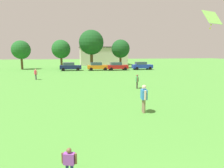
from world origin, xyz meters
TOP-DOWN VIEW (x-y plane):
  - ground_plane at (0.00, 30.00)m, footprint 160.00×160.00m
  - child_kite_flyer at (-2.37, 3.50)m, footprint 0.46×0.26m
  - adult_bystander at (2.10, 9.69)m, footprint 0.38×0.84m
  - bystander_near_trees at (-7.37, 27.20)m, footprint 0.46×0.66m
  - bystander_midfield at (4.29, 18.08)m, footprint 0.35×0.69m
  - kite at (6.68, 9.98)m, footprint 1.52×1.06m
  - parked_car_navy_0 at (-2.94, 40.57)m, footprint 4.30×2.02m
  - parked_car_orange_1 at (2.61, 40.19)m, footprint 4.30×2.02m
  - parked_car_red_2 at (6.71, 39.73)m, footprint 4.30×2.02m
  - parked_car_blue_3 at (12.27, 40.21)m, footprint 4.30×2.02m
  - tree_far_left at (-13.37, 45.52)m, footprint 4.01×4.01m
  - tree_left at (-4.94, 45.75)m, footprint 4.17×4.17m
  - tree_right at (1.89, 45.66)m, footprint 5.64×5.64m
  - tree_far_right at (8.74, 45.53)m, footprint 4.29×4.29m
  - house_left at (6.34, 58.86)m, footprint 13.90×8.55m

SIDE VIEW (x-z plane):
  - ground_plane at x=0.00m, z-range 0.00..0.00m
  - child_kite_flyer at x=-2.37m, z-range 0.09..1.09m
  - parked_car_navy_0 at x=-2.94m, z-range 0.02..1.70m
  - parked_car_orange_1 at x=2.61m, z-range 0.02..1.70m
  - parked_car_red_2 at x=6.71m, z-range 0.02..1.70m
  - parked_car_blue_3 at x=12.27m, z-range 0.02..1.70m
  - bystander_midfield at x=4.29m, z-range 0.14..1.61m
  - bystander_near_trees at x=-7.37m, z-range 0.14..1.65m
  - adult_bystander at x=2.10m, z-range 0.17..1.93m
  - house_left at x=6.34m, z-range 0.01..5.29m
  - tree_far_left at x=-13.37m, z-range 1.09..7.35m
  - tree_left at x=-4.94m, z-range 1.14..7.63m
  - tree_far_right at x=8.74m, z-range 1.17..7.86m
  - tree_right at x=1.89m, z-range 1.54..10.33m
  - kite at x=6.68m, z-range 5.36..6.54m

